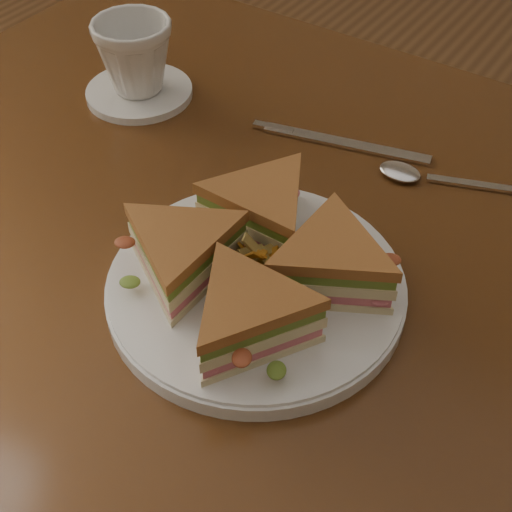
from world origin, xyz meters
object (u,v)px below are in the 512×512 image
object	(u,v)px
plate	(256,288)
saucer	(139,92)
spoon	(421,176)
table	(307,305)
coffee_cup	(135,56)
sandwich_wedges	(256,260)
knife	(334,142)

from	to	relation	value
plate	saucer	bearing A→B (deg)	147.31
plate	spoon	xyz separation A→B (m)	(0.06, 0.25, -0.00)
table	coffee_cup	size ratio (longest dim) A/B	12.22
sandwich_wedges	spoon	world-z (taller)	sandwich_wedges
plate	coffee_cup	bearing A→B (deg)	147.31
sandwich_wedges	saucer	bearing A→B (deg)	147.31
knife	saucer	distance (m)	0.26
sandwich_wedges	knife	distance (m)	0.26
knife	sandwich_wedges	bearing A→B (deg)	-91.06
plate	spoon	size ratio (longest dim) A/B	1.59
table	plate	world-z (taller)	plate
table	saucer	size ratio (longest dim) A/B	8.86
plate	knife	size ratio (longest dim) A/B	1.32
table	knife	xyz separation A→B (m)	(-0.06, 0.16, 0.10)
table	spoon	xyz separation A→B (m)	(0.05, 0.15, 0.10)
coffee_cup	saucer	bearing A→B (deg)	0.00
table	saucer	xyz separation A→B (m)	(-0.32, 0.11, 0.10)
sandwich_wedges	coffee_cup	distance (m)	0.37
coffee_cup	sandwich_wedges	bearing A→B (deg)	-55.21
sandwich_wedges	saucer	world-z (taller)	sandwich_wedges
saucer	sandwich_wedges	bearing A→B (deg)	-32.69
table	coffee_cup	xyz separation A→B (m)	(-0.32, 0.11, 0.15)
sandwich_wedges	knife	size ratio (longest dim) A/B	1.40
table	saucer	world-z (taller)	saucer
sandwich_wedges	saucer	distance (m)	0.38
table	knife	size ratio (longest dim) A/B	5.66
spoon	knife	xyz separation A→B (m)	(-0.11, 0.01, -0.00)
spoon	plate	bearing A→B (deg)	-123.10
sandwich_wedges	spoon	size ratio (longest dim) A/B	1.68
plate	sandwich_wedges	xyz separation A→B (m)	(-0.00, 0.00, 0.04)
spoon	saucer	size ratio (longest dim) A/B	1.30
table	spoon	distance (m)	0.19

